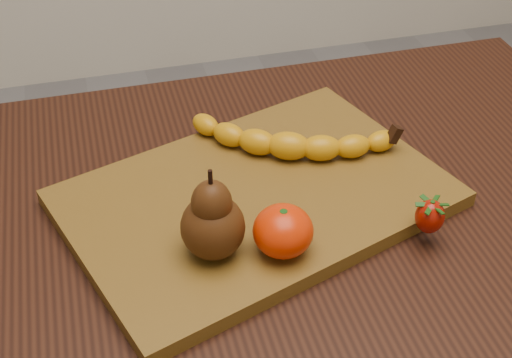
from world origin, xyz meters
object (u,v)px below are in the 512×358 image
object	(u,v)px
table	(280,270)
cutting_board	(256,198)
mandarin	(283,231)
pear	(212,213)

from	to	relation	value
table	cutting_board	world-z (taller)	cutting_board
cutting_board	table	bearing A→B (deg)	-62.96
cutting_board	mandarin	xyz separation A→B (m)	(0.00, -0.11, 0.04)
pear	mandarin	distance (m)	0.08
cutting_board	pear	xyz separation A→B (m)	(-0.07, -0.09, 0.07)
cutting_board	pear	bearing A→B (deg)	-147.53
cutting_board	pear	distance (m)	0.13
cutting_board	pear	size ratio (longest dim) A/B	4.07
mandarin	pear	bearing A→B (deg)	166.10
cutting_board	mandarin	distance (m)	0.11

